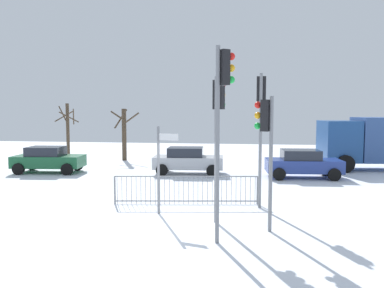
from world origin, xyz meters
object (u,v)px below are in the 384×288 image
object	(u,v)px
traffic_light_rear_right	(218,116)
bare_tree_centre	(68,128)
traffic_light_foreground_left	(222,100)
car_blue_far	(302,163)
direction_sign_post	(160,165)
bare_tree_left	(124,132)
car_green_trailing	(48,159)
delivery_truck	(383,140)
traffic_light_mid_right	(266,133)
car_silver_mid	(188,160)
traffic_light_mid_left	(261,110)

from	to	relation	value
traffic_light_rear_right	bare_tree_centre	xyz separation A→B (m)	(-12.69, 15.87, -1.13)
traffic_light_foreground_left	traffic_light_rear_right	distance (m)	2.01
car_blue_far	direction_sign_post	bearing A→B (deg)	-129.43
traffic_light_rear_right	bare_tree_left	xyz separation A→B (m)	(-7.77, 14.39, -1.34)
direction_sign_post	car_green_trailing	world-z (taller)	direction_sign_post
delivery_truck	car_green_trailing	bearing A→B (deg)	4.48
traffic_light_foreground_left	bare_tree_centre	distance (m)	22.07
traffic_light_rear_right	car_blue_far	xyz separation A→B (m)	(3.70, 8.71, -2.55)
traffic_light_mid_right	car_silver_mid	world-z (taller)	traffic_light_mid_right
direction_sign_post	car_blue_far	bearing A→B (deg)	71.22
traffic_light_mid_right	traffic_light_foreground_left	bearing A→B (deg)	159.19
car_green_trailing	car_blue_far	xyz separation A→B (m)	(13.98, 0.28, 0.00)
traffic_light_foreground_left	bare_tree_centre	xyz separation A→B (m)	(-12.94, 17.82, -1.56)
traffic_light_mid_left	car_blue_far	world-z (taller)	traffic_light_mid_left
traffic_light_mid_right	car_green_trailing	size ratio (longest dim) A/B	0.99
traffic_light_rear_right	car_green_trailing	xyz separation A→B (m)	(-10.28, 8.42, -2.55)
car_silver_mid	delivery_truck	world-z (taller)	delivery_truck
traffic_light_mid_right	car_green_trailing	world-z (taller)	traffic_light_mid_right
direction_sign_post	car_green_trailing	bearing A→B (deg)	153.10
bare_tree_centre	car_green_trailing	bearing A→B (deg)	-72.09
delivery_truck	traffic_light_foreground_left	bearing A→B (deg)	52.02
car_green_trailing	car_blue_far	world-z (taller)	same
car_silver_mid	delivery_truck	distance (m)	11.69
direction_sign_post	car_silver_mid	world-z (taller)	direction_sign_post
car_blue_far	delivery_truck	bearing A→B (deg)	31.29
bare_tree_centre	car_blue_far	bearing A→B (deg)	-23.62
traffic_light_foreground_left	traffic_light_mid_right	xyz separation A→B (m)	(1.18, 1.20, -0.89)
traffic_light_mid_right	car_blue_far	world-z (taller)	traffic_light_mid_right
traffic_light_rear_right	bare_tree_centre	world-z (taller)	traffic_light_rear_right
car_blue_far	bare_tree_centre	world-z (taller)	bare_tree_centre
car_silver_mid	bare_tree_centre	world-z (taller)	bare_tree_centre
car_green_trailing	bare_tree_left	bearing A→B (deg)	61.44
car_silver_mid	traffic_light_mid_left	bearing A→B (deg)	-65.96
car_blue_far	car_silver_mid	bearing A→B (deg)	171.62
traffic_light_mid_left	car_green_trailing	world-z (taller)	traffic_light_mid_left
traffic_light_foreground_left	car_green_trailing	xyz separation A→B (m)	(-10.53, 10.37, -2.98)
traffic_light_mid_left	delivery_truck	distance (m)	12.76
traffic_light_mid_left	delivery_truck	xyz separation A→B (m)	(7.43, 10.23, -1.77)
traffic_light_mid_left	car_green_trailing	xyz separation A→B (m)	(-11.64, 6.31, -2.74)
car_blue_far	traffic_light_mid_right	bearing A→B (deg)	-107.75
traffic_light_mid_left	delivery_truck	bearing A→B (deg)	58.98
traffic_light_mid_left	bare_tree_left	distance (m)	15.38
traffic_light_foreground_left	bare_tree_left	xyz separation A→B (m)	(-8.02, 16.34, -1.78)
traffic_light_rear_right	direction_sign_post	xyz separation A→B (m)	(-2.00, 0.62, -1.65)
direction_sign_post	delivery_truck	world-z (taller)	delivery_truck
traffic_light_mid_left	traffic_light_foreground_left	world-z (taller)	traffic_light_foreground_left
traffic_light_mid_left	direction_sign_post	size ratio (longest dim) A/B	1.62
car_green_trailing	bare_tree_left	xyz separation A→B (m)	(2.51, 5.97, 1.21)
car_green_trailing	bare_tree_centre	bearing A→B (deg)	102.16
traffic_light_mid_left	bare_tree_left	xyz separation A→B (m)	(-9.12, 12.28, -1.54)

